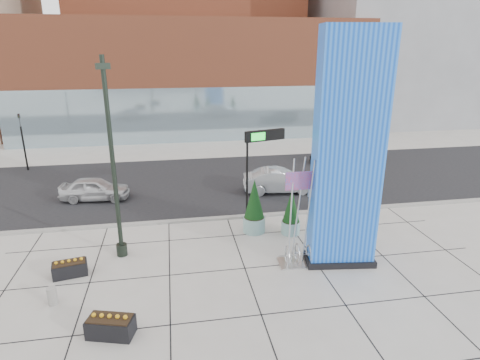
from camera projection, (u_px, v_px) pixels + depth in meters
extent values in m
plane|color=#9E9991|center=(217.00, 258.00, 16.95)|extent=(160.00, 160.00, 0.00)
cube|color=black|center=(199.00, 183.00, 26.29)|extent=(80.00, 12.00, 0.02)
cube|color=gray|center=(208.00, 219.00, 20.67)|extent=(80.00, 0.30, 0.12)
cube|color=#A54E30|center=(194.00, 78.00, 40.60)|extent=(34.00, 10.00, 11.00)
cube|color=#8CA5B2|center=(199.00, 115.00, 37.07)|extent=(34.00, 0.60, 5.00)
cube|color=slate|center=(399.00, 42.00, 48.25)|extent=(20.00, 18.00, 18.00)
cube|color=blue|center=(348.00, 154.00, 15.21)|extent=(2.69, 1.34, 9.28)
cube|color=black|center=(339.00, 259.00, 16.64)|extent=(2.92, 1.57, 0.26)
cylinder|color=black|center=(113.00, 163.00, 15.92)|extent=(0.19, 0.19, 8.24)
cylinder|color=black|center=(122.00, 250.00, 17.14)|extent=(0.45, 0.45, 0.51)
cube|color=black|center=(103.00, 66.00, 14.74)|extent=(0.56, 0.40, 0.23)
cube|color=silver|center=(302.00, 262.00, 16.57)|extent=(2.05, 1.13, 0.05)
cylinder|color=silver|center=(291.00, 216.00, 15.59)|extent=(0.07, 0.07, 4.51)
cylinder|color=silver|center=(298.00, 212.00, 15.95)|extent=(0.07, 0.07, 4.51)
cylinder|color=silver|center=(308.00, 214.00, 15.79)|extent=(0.07, 0.07, 4.51)
cylinder|color=silver|center=(316.00, 210.00, 16.11)|extent=(0.07, 0.07, 4.51)
cylinder|color=silver|center=(325.00, 214.00, 15.77)|extent=(0.07, 0.07, 4.51)
torus|color=silver|center=(288.00, 256.00, 16.24)|extent=(0.12, 0.82, 0.82)
torus|color=silver|center=(297.00, 253.00, 16.49)|extent=(0.12, 0.82, 0.82)
torus|color=silver|center=(309.00, 254.00, 16.39)|extent=(0.12, 0.82, 0.82)
torus|color=silver|center=(318.00, 251.00, 16.63)|extent=(0.12, 0.82, 0.82)
cube|color=red|center=(300.00, 181.00, 15.39)|extent=(1.17, 0.07, 0.72)
cube|color=silver|center=(319.00, 190.00, 15.75)|extent=(0.90, 0.20, 0.54)
cylinder|color=gray|center=(52.00, 296.00, 13.85)|extent=(0.33, 0.33, 0.64)
cylinder|color=black|center=(247.00, 177.00, 20.11)|extent=(0.11, 0.11, 4.55)
cube|color=black|center=(267.00, 136.00, 19.62)|extent=(2.14, 0.76, 0.54)
cube|color=#19D833|center=(259.00, 137.00, 19.44)|extent=(0.74, 0.22, 0.38)
cylinder|color=#7FABA7|center=(340.00, 208.00, 21.35)|extent=(0.95, 0.95, 0.67)
cylinder|color=black|center=(340.00, 202.00, 21.25)|extent=(0.88, 0.88, 0.06)
cone|color=black|center=(341.00, 187.00, 20.98)|extent=(0.86, 0.86, 1.71)
cylinder|color=#7FABA7|center=(291.00, 227.00, 19.15)|extent=(0.89, 0.89, 0.62)
cylinder|color=black|center=(291.00, 221.00, 19.05)|extent=(0.82, 0.82, 0.05)
cone|color=black|center=(291.00, 206.00, 18.80)|extent=(0.80, 0.80, 1.60)
cylinder|color=#7FABA7|center=(254.00, 224.00, 19.31)|extent=(1.06, 1.06, 0.74)
cylinder|color=black|center=(254.00, 217.00, 19.20)|extent=(0.98, 0.98, 0.06)
cone|color=black|center=(254.00, 199.00, 18.89)|extent=(0.96, 0.96, 1.91)
cube|color=black|center=(70.00, 269.00, 15.61)|extent=(1.37, 0.87, 0.54)
cube|color=black|center=(69.00, 262.00, 15.52)|extent=(1.26, 0.76, 0.05)
cube|color=black|center=(111.00, 327.00, 12.34)|extent=(1.54, 1.07, 0.60)
cube|color=black|center=(110.00, 318.00, 12.24)|extent=(1.42, 0.94, 0.06)
imported|color=silver|center=(95.00, 189.00, 23.23)|extent=(4.03, 1.94, 1.33)
imported|color=#A1A5A9|center=(280.00, 181.00, 24.43)|extent=(4.56, 1.97, 1.46)
imported|color=black|center=(340.00, 155.00, 30.58)|extent=(4.84, 2.45, 1.35)
cylinder|color=black|center=(24.00, 149.00, 28.50)|extent=(0.12, 0.12, 3.20)
imported|color=black|center=(19.00, 120.00, 27.86)|extent=(0.15, 0.18, 0.90)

